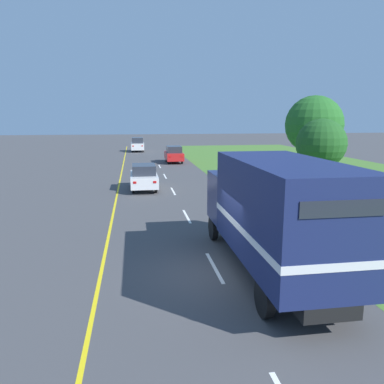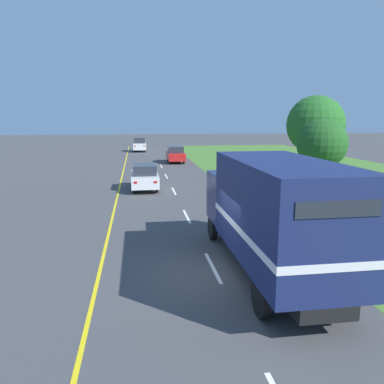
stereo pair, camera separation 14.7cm
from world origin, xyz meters
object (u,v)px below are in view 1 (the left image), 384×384
horse_trailer_truck (274,212)px  roadside_tree_near (321,144)px  highway_sign (305,184)px  lead_car_white (144,177)px  lead_car_red_ahead (174,154)px  lead_car_white_ahead (137,145)px  roadside_tree_mid (314,125)px

horse_trailer_truck → roadside_tree_near: size_ratio=1.70×
highway_sign → lead_car_white: bearing=131.4°
lead_car_red_ahead → highway_sign: 24.20m
horse_trailer_truck → lead_car_white: (-3.57, 14.93, -1.16)m
roadside_tree_near → lead_car_white: bearing=158.1°
lead_car_white_ahead → roadside_tree_mid: 30.73m
lead_car_red_ahead → lead_car_white: bearing=-103.6°
horse_trailer_truck → lead_car_white_ahead: bearing=94.7°
horse_trailer_truck → highway_sign: horse_trailer_truck is taller
roadside_tree_near → horse_trailer_truck: bearing=-123.4°
roadside_tree_mid → lead_car_white: bearing=-172.3°
roadside_tree_near → highway_sign: bearing=-124.3°
lead_car_white → lead_car_red_ahead: (3.70, 15.23, 0.03)m
lead_car_white → roadside_tree_near: size_ratio=0.84×
lead_car_white_ahead → roadside_tree_near: bearing=-72.3°
horse_trailer_truck → lead_car_white_ahead: horse_trailer_truck is taller
lead_car_white_ahead → lead_car_red_ahead: bearing=-75.0°
highway_sign → roadside_tree_near: size_ratio=0.58×
lead_car_white → roadside_tree_mid: 13.65m
lead_car_white → roadside_tree_near: 11.68m
horse_trailer_truck → roadside_tree_mid: roadside_tree_mid is taller
lead_car_white → roadside_tree_mid: (13.08, 1.76, 3.45)m
lead_car_white → lead_car_red_ahead: size_ratio=1.00×
horse_trailer_truck → lead_car_white: size_ratio=2.02×
lead_car_white → highway_sign: (7.61, -8.64, 0.82)m
lead_car_white_ahead → roadside_tree_mid: size_ratio=0.59×
horse_trailer_truck → lead_car_white: horse_trailer_truck is taller
horse_trailer_truck → lead_car_red_ahead: horse_trailer_truck is taller
horse_trailer_truck → roadside_tree_near: (7.04, 10.67, 1.25)m
lead_car_white → highway_sign: highway_sign is taller
lead_car_white_ahead → highway_sign: 38.74m
horse_trailer_truck → lead_car_white_ahead: (-3.65, 44.25, -1.05)m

